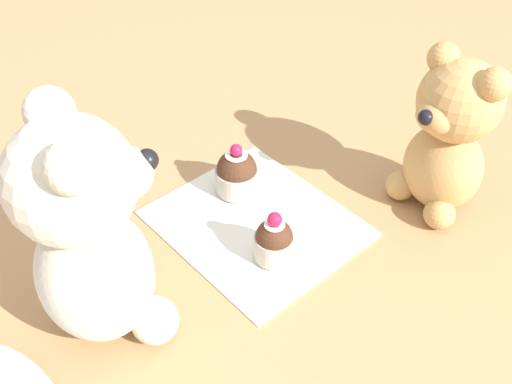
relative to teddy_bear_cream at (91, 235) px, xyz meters
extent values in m
plane|color=tan|center=(0.00, -0.22, -0.13)|extent=(4.00, 4.00, 0.00)
cube|color=silver|center=(0.00, -0.22, -0.13)|extent=(0.25, 0.21, 0.01)
ellipsoid|color=silver|center=(0.00, 0.00, -0.06)|extent=(0.16, 0.15, 0.15)
sphere|color=silver|center=(0.00, 0.00, 0.07)|extent=(0.12, 0.12, 0.12)
ellipsoid|color=silver|center=(-0.01, -0.04, 0.06)|extent=(0.07, 0.07, 0.05)
sphere|color=black|center=(-0.02, -0.06, 0.07)|extent=(0.02, 0.02, 0.02)
sphere|color=silver|center=(-0.04, 0.02, 0.12)|extent=(0.05, 0.05, 0.05)
sphere|color=silver|center=(0.04, -0.01, 0.12)|extent=(0.05, 0.05, 0.05)
sphere|color=silver|center=(-0.05, -0.02, -0.11)|extent=(0.05, 0.05, 0.05)
sphere|color=silver|center=(0.03, -0.05, -0.11)|extent=(0.05, 0.05, 0.05)
ellipsoid|color=tan|center=(-0.12, -0.43, -0.07)|extent=(0.11, 0.10, 0.12)
sphere|color=tan|center=(-0.12, -0.43, 0.03)|extent=(0.10, 0.10, 0.10)
ellipsoid|color=tan|center=(-0.12, -0.39, 0.02)|extent=(0.05, 0.05, 0.04)
sphere|color=black|center=(-0.12, -0.37, 0.03)|extent=(0.02, 0.02, 0.02)
sphere|color=tan|center=(-0.09, -0.43, 0.07)|extent=(0.04, 0.04, 0.04)
sphere|color=tan|center=(-0.16, -0.42, 0.07)|extent=(0.04, 0.04, 0.04)
sphere|color=tan|center=(-0.09, -0.40, -0.11)|extent=(0.04, 0.04, 0.04)
sphere|color=tan|center=(-0.16, -0.39, -0.11)|extent=(0.04, 0.04, 0.04)
cylinder|color=#B2ADA3|center=(-0.06, -0.19, -0.11)|extent=(0.05, 0.05, 0.03)
sphere|color=#472819|center=(-0.06, -0.19, -0.09)|extent=(0.05, 0.05, 0.05)
cylinder|color=white|center=(-0.06, -0.19, -0.07)|extent=(0.02, 0.02, 0.00)
sphere|color=#B71947|center=(-0.06, -0.19, -0.06)|extent=(0.02, 0.02, 0.02)
cylinder|color=#B2ADA3|center=(0.07, -0.24, -0.11)|extent=(0.06, 0.06, 0.03)
sphere|color=#472819|center=(0.07, -0.24, -0.09)|extent=(0.05, 0.05, 0.05)
cylinder|color=white|center=(0.07, -0.24, -0.07)|extent=(0.03, 0.03, 0.00)
sphere|color=#B71947|center=(0.07, -0.24, -0.06)|extent=(0.02, 0.02, 0.02)
camera|label=1|loc=(-0.41, 0.15, 0.42)|focal=42.00mm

